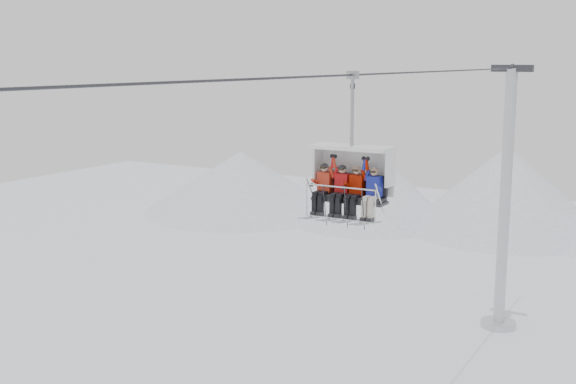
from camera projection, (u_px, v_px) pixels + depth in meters
The scene contains 8 objects.
ridgeline at pixel (545, 205), 54.96m from camera, with size 72.00×21.00×7.00m.
lift_tower_right at pixel (504, 219), 36.57m from camera, with size 2.00×1.80×13.48m.
haul_cable at pixel (288, 78), 16.45m from camera, with size 0.06×0.06×50.00m, color #303035.
chairlift_carrier at pixel (353, 171), 20.02m from camera, with size 2.25×1.17×3.98m.
skier_far_left at pixel (323, 187), 20.23m from camera, with size 0.39×1.69×1.55m.
skier_center_left at pixel (341, 189), 19.96m from camera, with size 0.39×1.69×1.55m.
skier_center_right at pixel (355, 190), 19.74m from camera, with size 0.39×1.69×1.55m.
skier_far_right at pixel (373, 192), 19.49m from camera, with size 0.39×1.69×1.55m.
Camera 1 is at (8.31, -14.44, 13.69)m, focal length 45.00 mm.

